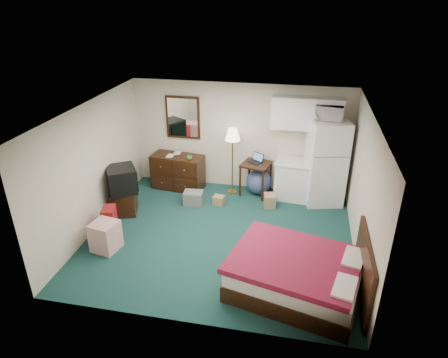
% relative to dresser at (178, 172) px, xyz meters
% --- Properties ---
extents(floor, '(5.00, 4.50, 0.01)m').
position_rel_dresser_xyz_m(floor, '(1.43, -1.88, -0.41)').
color(floor, '#16332F').
rests_on(floor, ground).
extents(ceiling, '(5.00, 4.50, 0.01)m').
position_rel_dresser_xyz_m(ceiling, '(1.43, -1.88, 2.09)').
color(ceiling, beige).
rests_on(ceiling, walls).
extents(walls, '(5.01, 4.51, 2.50)m').
position_rel_dresser_xyz_m(walls, '(1.43, -1.88, 0.84)').
color(walls, beige).
rests_on(walls, floor).
extents(mirror, '(0.80, 0.06, 1.00)m').
position_rel_dresser_xyz_m(mirror, '(0.08, 0.34, 1.24)').
color(mirror, white).
rests_on(mirror, walls).
extents(upper_cabinets, '(1.50, 0.35, 0.70)m').
position_rel_dresser_xyz_m(upper_cabinets, '(2.88, 0.20, 1.54)').
color(upper_cabinets, white).
rests_on(upper_cabinets, walls).
extents(headboard, '(0.06, 1.56, 1.00)m').
position_rel_dresser_xyz_m(headboard, '(3.89, -3.14, 0.14)').
color(headboard, black).
rests_on(headboard, walls).
extents(dresser, '(1.26, 0.69, 0.82)m').
position_rel_dresser_xyz_m(dresser, '(0.00, 0.00, 0.00)').
color(dresser, black).
rests_on(dresser, floor).
extents(floor_lamp, '(0.43, 0.43, 1.57)m').
position_rel_dresser_xyz_m(floor_lamp, '(1.31, 0.02, 0.37)').
color(floor_lamp, '#C38630').
rests_on(floor_lamp, floor).
extents(desk, '(0.73, 0.73, 0.77)m').
position_rel_dresser_xyz_m(desk, '(1.85, 0.05, -0.03)').
color(desk, black).
rests_on(desk, floor).
extents(exercise_ball, '(0.74, 0.74, 0.59)m').
position_rel_dresser_xyz_m(exercise_ball, '(1.93, 0.08, -0.12)').
color(exercise_ball, '#384679').
rests_on(exercise_ball, floor).
extents(kitchen_counter, '(0.84, 0.67, 0.86)m').
position_rel_dresser_xyz_m(kitchen_counter, '(2.71, 0.03, 0.02)').
color(kitchen_counter, white).
rests_on(kitchen_counter, floor).
extents(fridge, '(0.94, 0.94, 1.89)m').
position_rel_dresser_xyz_m(fridge, '(3.37, 0.00, 0.53)').
color(fridge, white).
rests_on(fridge, floor).
extents(bed, '(2.24, 1.93, 0.62)m').
position_rel_dresser_xyz_m(bed, '(2.91, -3.14, -0.10)').
color(bed, maroon).
rests_on(bed, floor).
extents(tv_stand, '(0.65, 0.68, 0.50)m').
position_rel_dresser_xyz_m(tv_stand, '(-0.78, -1.37, -0.16)').
color(tv_stand, black).
rests_on(tv_stand, floor).
extents(suitcase, '(0.31, 0.40, 0.58)m').
position_rel_dresser_xyz_m(suitcase, '(-0.69, -2.22, -0.12)').
color(suitcase, maroon).
rests_on(suitcase, floor).
extents(retail_box, '(0.52, 0.52, 0.55)m').
position_rel_dresser_xyz_m(retail_box, '(-0.55, -2.69, -0.13)').
color(retail_box, silver).
rests_on(retail_box, floor).
extents(file_bin, '(0.44, 0.35, 0.29)m').
position_rel_dresser_xyz_m(file_bin, '(0.57, -0.72, -0.27)').
color(file_bin, slate).
rests_on(file_bin, floor).
extents(cardboard_box_a, '(0.27, 0.24, 0.20)m').
position_rel_dresser_xyz_m(cardboard_box_a, '(1.13, -0.63, -0.31)').
color(cardboard_box_a, olive).
rests_on(cardboard_box_a, floor).
extents(cardboard_box_b, '(0.29, 0.33, 0.29)m').
position_rel_dresser_xyz_m(cardboard_box_b, '(2.25, -0.51, -0.27)').
color(cardboard_box_b, olive).
rests_on(cardboard_box_b, floor).
extents(laptop, '(0.38, 0.36, 0.20)m').
position_rel_dresser_xyz_m(laptop, '(1.82, 0.09, 0.46)').
color(laptop, black).
rests_on(laptop, desk).
extents(crt_tv, '(0.82, 0.83, 0.53)m').
position_rel_dresser_xyz_m(crt_tv, '(-0.78, -1.35, 0.36)').
color(crt_tv, black).
rests_on(crt_tv, tv_stand).
extents(microwave, '(0.59, 0.36, 0.38)m').
position_rel_dresser_xyz_m(microwave, '(3.33, 0.04, 1.67)').
color(microwave, white).
rests_on(microwave, fridge).
extents(book_a, '(0.17, 0.02, 0.23)m').
position_rel_dresser_xyz_m(book_a, '(-0.23, -0.06, 0.52)').
color(book_a, olive).
rests_on(book_a, dresser).
extents(book_b, '(0.17, 0.03, 0.22)m').
position_rel_dresser_xyz_m(book_b, '(-0.12, 0.13, 0.52)').
color(book_b, olive).
rests_on(book_b, dresser).
extents(mug, '(0.15, 0.13, 0.13)m').
position_rel_dresser_xyz_m(mug, '(0.35, -0.16, 0.47)').
color(mug, '#3C8333').
rests_on(mug, dresser).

